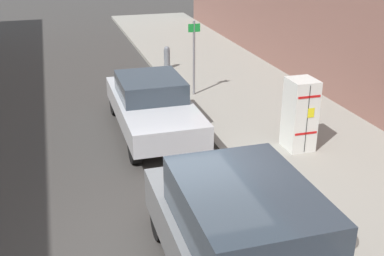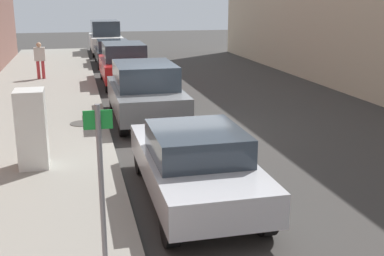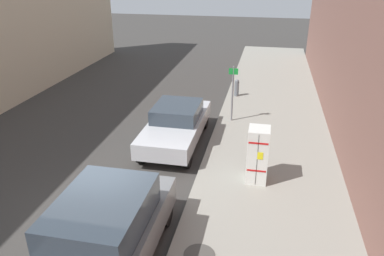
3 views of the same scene
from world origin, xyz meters
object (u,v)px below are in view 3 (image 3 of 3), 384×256
fire_hydrant (237,87)px  parked_sedan_silver (176,124)px  discarded_refrigerator (258,155)px  parked_suv_gray (104,233)px  street_sign_post (233,91)px

fire_hydrant → parked_sedan_silver: size_ratio=0.19×
discarded_refrigerator → parked_sedan_silver: discarded_refrigerator is taller
fire_hydrant → parked_suv_gray: (1.67, 11.52, 0.33)m
discarded_refrigerator → street_sign_post: 4.60m
discarded_refrigerator → street_sign_post: bearing=-74.7°
street_sign_post → fire_hydrant: (0.10, -3.11, -0.85)m
fire_hydrant → parked_sedan_silver: (1.67, 5.30, 0.19)m
discarded_refrigerator → parked_suv_gray: discarded_refrigerator is taller
fire_hydrant → discarded_refrigerator: bearing=99.8°
parked_sedan_silver → parked_suv_gray: (-0.00, 6.21, 0.15)m
discarded_refrigerator → parked_suv_gray: 4.97m
parked_sedan_silver → parked_suv_gray: bearing=90.0°
parked_sedan_silver → parked_suv_gray: parked_suv_gray is taller
discarded_refrigerator → street_sign_post: (1.21, -4.42, 0.44)m
fire_hydrant → parked_sedan_silver: parked_sedan_silver is taller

